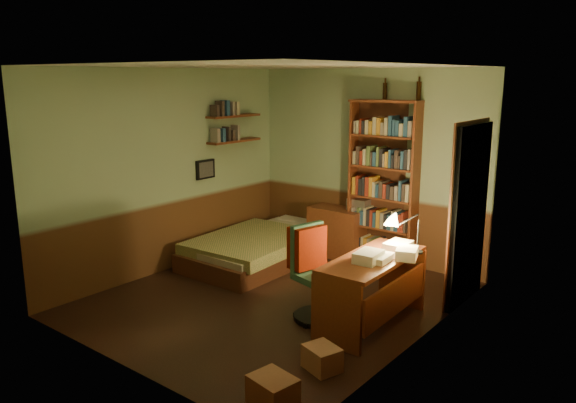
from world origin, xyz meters
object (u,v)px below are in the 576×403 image
Objects in this scene: cardboard_box_a at (273,393)px; cardboard_box_b at (322,358)px; office_chair at (319,268)px; desk at (372,291)px; bed at (263,237)px; bookshelf at (383,184)px; dresser at (337,232)px; desk_lamp at (418,229)px; mini_stereo at (359,204)px.

cardboard_box_a reaches higher than cardboard_box_b.
cardboard_box_b is at bearing -38.98° from office_chair.
desk is 1.79m from cardboard_box_a.
bookshelf is at bearing 32.81° from bed.
office_chair is at bearing -84.63° from bookshelf.
bookshelf reaches higher than desk.
bed is 1.05m from dresser.
cardboard_box_b is (-0.15, -1.47, -0.87)m from desk_lamp.
desk is at bearing -55.87° from mini_stereo.
desk_lamp is (1.15, -1.35, -0.12)m from bookshelf.
office_chair reaches higher than bed.
desk is at bearing 95.26° from cardboard_box_a.
bed is at bearing -152.18° from bookshelf.
cardboard_box_a is at bearing -52.81° from office_chair.
desk reaches higher than cardboard_box_b.
office_chair is (0.38, -2.00, -0.53)m from bookshelf.
office_chair reaches higher than cardboard_box_b.
dresser is 2.27m from desk.
bookshelf is 1.78m from desk_lamp.
mini_stereo is 0.57× the size of desk_lamp.
bookshelf reaches higher than cardboard_box_b.
cardboard_box_a is (1.04, -3.53, -0.97)m from bookshelf.
cardboard_box_b is (1.38, -2.86, -0.66)m from mini_stereo.
cardboard_box_a is at bearing -48.55° from bed.
mini_stereo is 2.08m from desk_lamp.
bed is at bearing 131.91° from cardboard_box_a.
desk_lamp is at bearing -11.08° from bed.
desk is 2.64× the size of desk_lamp.
desk is at bearing -69.07° from bookshelf.
bookshelf is 3.81m from cardboard_box_a.
office_chair reaches higher than cardboard_box_a.
desk_lamp reaches higher than cardboard_box_a.
desk_lamp reaches higher than bed.
bookshelf is at bearing 109.52° from cardboard_box_b.
desk is (0.87, -1.76, -0.74)m from bookshelf.
dresser is at bearing 121.28° from cardboard_box_b.
bookshelf is 7.36× the size of cardboard_box_b.
bookshelf is 2.10m from office_chair.
mini_stereo is 2.18m from office_chair.
cardboard_box_a is (0.66, -1.53, -0.44)m from office_chair.
dresser is 3.85m from cardboard_box_a.
mini_stereo is at bearing 124.50° from office_chair.
office_chair reaches higher than mini_stereo.
desk is (2.22, -0.88, 0.03)m from bed.
bed is at bearing 179.58° from desk_lamp.
bed is 1.40m from mini_stereo.
dresser is 2.65× the size of mini_stereo.
office_chair is at bearing 113.14° from cardboard_box_a.
mini_stereo is at bearing 148.02° from desk_lamp.
mini_stereo is at bearing 22.67° from dresser.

